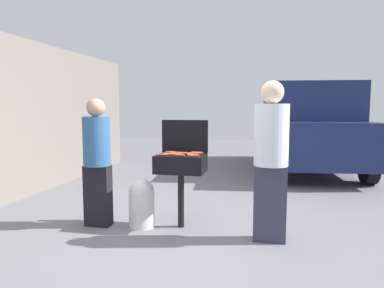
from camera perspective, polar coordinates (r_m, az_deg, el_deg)
name	(u,v)px	position (r m, az deg, el deg)	size (l,w,h in m)	color
ground_plane	(181,234)	(4.35, -1.79, -14.24)	(24.00, 24.00, 0.00)	slate
house_wall_side	(11,119)	(6.40, -27.10, 3.62)	(0.24, 8.00, 2.63)	slate
bbq_grill	(181,166)	(4.40, -1.80, -3.57)	(0.60, 0.44, 0.92)	black
grill_lid_open	(185,136)	(4.56, -1.16, 1.25)	(0.60, 0.05, 0.42)	black
hot_dog_0	(169,154)	(4.31, -3.80, -1.67)	(0.03, 0.03, 0.13)	#C6593D
hot_dog_1	(187,153)	(4.38, -0.81, -1.53)	(0.03, 0.03, 0.13)	#B74C33
hot_dog_2	(166,154)	(4.37, -4.26, -1.58)	(0.03, 0.03, 0.13)	#AD4228
hot_dog_3	(172,152)	(4.53, -3.19, -1.30)	(0.03, 0.03, 0.13)	#B74C33
hot_dog_4	(162,155)	(4.27, -4.81, -1.75)	(0.03, 0.03, 0.13)	#AD4228
hot_dog_5	(183,153)	(4.44, -1.53, -1.43)	(0.03, 0.03, 0.13)	#AD4228
hot_dog_6	(176,154)	(4.32, -2.61, -1.65)	(0.03, 0.03, 0.13)	#AD4228
hot_dog_7	(170,152)	(4.50, -3.50, -1.35)	(0.03, 0.03, 0.13)	#B74C33
hot_dog_8	(179,155)	(4.22, -2.06, -1.82)	(0.03, 0.03, 0.13)	#AD4228
hot_dog_9	(196,153)	(4.47, 0.72, -1.38)	(0.03, 0.03, 0.13)	#AD4228
hot_dog_10	(194,156)	(4.18, 0.25, -1.90)	(0.03, 0.03, 0.13)	#C6593D
hot_dog_11	(198,153)	(4.44, 0.97, -1.44)	(0.03, 0.03, 0.13)	#B74C33
hot_dog_12	(195,153)	(4.40, 0.53, -1.51)	(0.03, 0.03, 0.13)	#B74C33
hot_dog_13	(179,155)	(4.26, -2.11, -1.76)	(0.03, 0.03, 0.13)	#C6593D
hot_dog_14	(192,155)	(4.28, 0.02, -1.72)	(0.03, 0.03, 0.13)	#C6593D
hot_dog_15	(176,153)	(4.39, -2.59, -1.52)	(0.03, 0.03, 0.13)	#C6593D
propane_tank	(142,202)	(4.54, -8.13, -9.20)	(0.32, 0.32, 0.62)	silver
person_left	(97,158)	(4.59, -15.05, -2.11)	(0.34, 0.34, 1.61)	black
person_right	(271,155)	(4.01, 12.60, -1.81)	(0.38, 0.38, 1.79)	#333847
parked_minivan	(306,127)	(8.80, 17.85, 2.58)	(2.43, 4.58, 2.02)	navy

